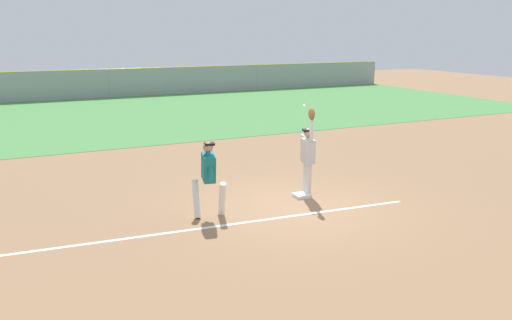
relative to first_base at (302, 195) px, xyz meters
The scene contains 11 objects.
ground_plane 0.75m from the first_base, 134.03° to the right, with size 73.30×73.30×0.00m, color #936D4C.
outfield_grass 15.48m from the first_base, 91.93° to the left, with size 41.98×15.71×0.01m, color #4C8C47.
chalk_foul_line 4.10m from the first_base, 167.32° to the right, with size 12.00×0.10×0.01m, color white.
first_base is the anchor object (origin of this frame).
fielder 1.10m from the first_base, 22.56° to the left, with size 0.36×0.89×2.28m.
runner 2.82m from the first_base, behind, with size 0.75×0.84×1.72m.
baseball 2.26m from the first_base, 56.63° to the left, with size 0.07×0.07×0.07m, color white.
outfield_fence 23.35m from the first_base, 91.28° to the left, with size 42.06×0.08×1.81m.
parked_car_green 26.62m from the first_base, 97.54° to the left, with size 4.51×2.34×1.25m.
parked_car_tan 26.30m from the first_base, 87.52° to the left, with size 4.53×2.37×1.25m.
parked_car_silver 27.14m from the first_base, 78.03° to the left, with size 4.47×2.25×1.25m.
Camera 1 is at (-5.94, -10.27, 4.04)m, focal length 36.47 mm.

